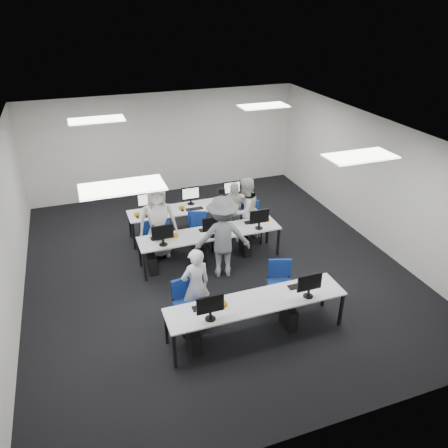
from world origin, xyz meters
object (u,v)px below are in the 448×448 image
object	(u,v)px
desk_front	(257,303)
chair_4	(251,228)
chair_1	(280,293)
student_3	(233,211)
chair_5	(160,242)
chair_7	(243,226)
chair_6	(199,231)
chair_2	(153,246)
chair_3	(201,239)
student_0	(196,286)
chair_0	(189,313)
student_1	(245,210)
photographer	(223,237)
desk_mid	(210,234)
student_2	(158,220)

from	to	relation	value
desk_front	chair_4	distance (m)	3.45
chair_1	student_3	xyz separation A→B (m)	(0.10, 2.80, 0.45)
chair_5	chair_7	size ratio (longest dim) A/B	1.08
chair_1	chair_6	distance (m)	3.01
chair_1	chair_2	xyz separation A→B (m)	(-1.94, 2.65, -0.03)
chair_3	student_0	bearing A→B (deg)	-110.41
desk_front	chair_0	distance (m)	1.28
chair_1	chair_3	world-z (taller)	chair_1
chair_5	chair_3	bearing A→B (deg)	-20.78
chair_2	chair_4	xyz separation A→B (m)	(2.43, -0.03, 0.04)
student_1	chair_6	bearing A→B (deg)	-39.23
chair_4	student_3	xyz separation A→B (m)	(-0.40, 0.18, 0.45)
chair_3	photographer	world-z (taller)	photographer
chair_0	chair_1	world-z (taller)	chair_1
photographer	student_3	bearing A→B (deg)	-106.94
desk_front	student_0	distance (m)	1.15
chair_0	chair_7	xyz separation A→B (m)	(2.21, 2.87, -0.04)
desk_front	desk_mid	bearing A→B (deg)	90.00
desk_mid	chair_7	xyz separation A→B (m)	(1.14, 0.86, -0.42)
desk_front	chair_2	distance (m)	3.47
chair_7	chair_1	bearing A→B (deg)	-108.81
chair_5	student_2	bearing A→B (deg)	-113.25
chair_1	chair_7	world-z (taller)	chair_1
chair_6	student_1	world-z (taller)	student_1
chair_4	chair_5	size ratio (longest dim) A/B	1.09
desk_front	photographer	xyz separation A→B (m)	(0.08, 2.00, 0.24)
chair_2	chair_5	bearing A→B (deg)	11.88
chair_2	chair_7	size ratio (longest dim) A/B	1.04
student_3	chair_2	bearing A→B (deg)	-151.92
desk_mid	chair_5	size ratio (longest dim) A/B	3.62
chair_5	chair_6	distance (m)	1.01
chair_6	student_2	distance (m)	1.21
chair_4	chair_7	size ratio (longest dim) A/B	1.18
student_1	student_2	distance (m)	2.12
chair_4	student_2	world-z (taller)	student_2
chair_6	chair_1	bearing A→B (deg)	-54.28
student_1	desk_mid	bearing A→B (deg)	4.91
chair_4	desk_mid	bearing A→B (deg)	-141.44
chair_5	photographer	size ratio (longest dim) A/B	0.48
chair_2	photographer	world-z (taller)	photographer
chair_2	student_0	bearing A→B (deg)	-100.53
chair_1	student_3	world-z (taller)	student_3
student_2	chair_2	bearing A→B (deg)	-169.97
desk_mid	chair_3	distance (m)	0.70
chair_2	chair_5	xyz separation A→B (m)	(0.17, 0.10, 0.01)
chair_1	student_3	bearing A→B (deg)	106.20
chair_1	chair_3	distance (m)	2.70
desk_front	student_3	distance (m)	3.49
chair_1	desk_front	bearing A→B (deg)	-123.94
chair_3	desk_front	bearing A→B (deg)	-90.63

